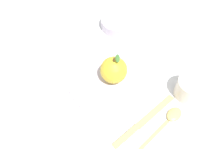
{
  "coord_description": "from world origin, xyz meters",
  "views": [
    {
      "loc": [
        -0.09,
        -0.37,
        0.59
      ],
      "look_at": [
        0.01,
        0.02,
        0.02
      ],
      "focal_mm": 38.6,
      "sensor_mm": 36.0,
      "label": 1
    }
  ],
  "objects_px": {
    "cup": "(191,87)",
    "spoon": "(169,120)",
    "apple": "(114,70)",
    "side_bowl": "(118,22)",
    "knife": "(139,125)",
    "dinner_plate": "(112,77)"
  },
  "relations": [
    {
      "from": "dinner_plate",
      "to": "side_bowl",
      "type": "relative_size",
      "value": 2.28
    },
    {
      "from": "dinner_plate",
      "to": "apple",
      "type": "bearing_deg",
      "value": -72.9
    },
    {
      "from": "dinner_plate",
      "to": "spoon",
      "type": "distance_m",
      "value": 0.2
    },
    {
      "from": "cup",
      "to": "knife",
      "type": "height_order",
      "value": "cup"
    },
    {
      "from": "cup",
      "to": "knife",
      "type": "bearing_deg",
      "value": -159.56
    },
    {
      "from": "apple",
      "to": "spoon",
      "type": "xyz_separation_m",
      "value": [
        0.11,
        -0.16,
        -0.05
      ]
    },
    {
      "from": "cup",
      "to": "apple",
      "type": "bearing_deg",
      "value": 154.71
    },
    {
      "from": "apple",
      "to": "knife",
      "type": "xyz_separation_m",
      "value": [
        0.03,
        -0.15,
        -0.05
      ]
    },
    {
      "from": "apple",
      "to": "knife",
      "type": "distance_m",
      "value": 0.16
    },
    {
      "from": "side_bowl",
      "to": "spoon",
      "type": "distance_m",
      "value": 0.38
    },
    {
      "from": "side_bowl",
      "to": "knife",
      "type": "relative_size",
      "value": 0.57
    },
    {
      "from": "cup",
      "to": "spoon",
      "type": "relative_size",
      "value": 0.46
    },
    {
      "from": "cup",
      "to": "spoon",
      "type": "distance_m",
      "value": 0.11
    },
    {
      "from": "dinner_plate",
      "to": "apple",
      "type": "relative_size",
      "value": 2.87
    },
    {
      "from": "knife",
      "to": "cup",
      "type": "bearing_deg",
      "value": 20.44
    },
    {
      "from": "side_bowl",
      "to": "knife",
      "type": "height_order",
      "value": "side_bowl"
    },
    {
      "from": "apple",
      "to": "side_bowl",
      "type": "bearing_deg",
      "value": 72.75
    },
    {
      "from": "apple",
      "to": "spoon",
      "type": "height_order",
      "value": "apple"
    },
    {
      "from": "apple",
      "to": "side_bowl",
      "type": "distance_m",
      "value": 0.23
    },
    {
      "from": "dinner_plate",
      "to": "side_bowl",
      "type": "bearing_deg",
      "value": 71.33
    },
    {
      "from": "side_bowl",
      "to": "knife",
      "type": "distance_m",
      "value": 0.37
    },
    {
      "from": "side_bowl",
      "to": "spoon",
      "type": "xyz_separation_m",
      "value": [
        0.04,
        -0.37,
        -0.02
      ]
    }
  ]
}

